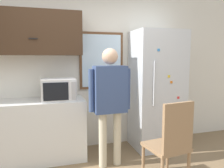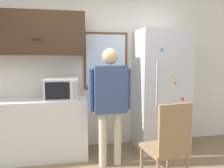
{
  "view_description": "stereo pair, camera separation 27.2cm",
  "coord_description": "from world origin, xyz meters",
  "views": [
    {
      "loc": [
        -0.58,
        -1.85,
        1.52
      ],
      "look_at": [
        0.23,
        0.95,
        1.16
      ],
      "focal_mm": 35.0,
      "sensor_mm": 36.0,
      "label": 1
    },
    {
      "loc": [
        -0.32,
        -1.92,
        1.52
      ],
      "look_at": [
        0.23,
        0.95,
        1.16
      ],
      "focal_mm": 35.0,
      "sensor_mm": 36.0,
      "label": 2
    }
  ],
  "objects": [
    {
      "name": "back_wall",
      "position": [
        0.0,
        1.76,
        1.35
      ],
      "size": [
        6.0,
        0.06,
        2.7
      ],
      "color": "silver",
      "rests_on": "ground_plane"
    },
    {
      "name": "person",
      "position": [
        0.21,
        0.97,
        1.0
      ],
      "size": [
        0.59,
        0.23,
        1.64
      ],
      "rotation": [
        0.0,
        0.0,
        0.03
      ],
      "color": "beige",
      "rests_on": "ground_plane"
    },
    {
      "name": "chair",
      "position": [
        0.78,
        0.33,
        0.54
      ],
      "size": [
        0.51,
        0.51,
        1.02
      ],
      "rotation": [
        0.0,
        0.0,
        3.29
      ],
      "color": "#997551",
      "rests_on": "ground_plane"
    },
    {
      "name": "window",
      "position": [
        0.27,
        1.72,
        1.46
      ],
      "size": [
        0.74,
        0.05,
        0.94
      ],
      "color": "brown"
    },
    {
      "name": "refrigerator",
      "position": [
        1.14,
        1.41,
        0.97
      ],
      "size": [
        0.8,
        0.66,
        1.95
      ],
      "color": "silver",
      "rests_on": "ground_plane"
    },
    {
      "name": "microwave",
      "position": [
        -0.45,
        1.36,
        1.06
      ],
      "size": [
        0.48,
        0.41,
        0.32
      ],
      "color": "white",
      "rests_on": "counter"
    },
    {
      "name": "counter",
      "position": [
        -1.14,
        1.43,
        0.45
      ],
      "size": [
        2.12,
        0.6,
        0.9
      ],
      "color": "silver",
      "rests_on": "ground_plane"
    },
    {
      "name": "upper_cabinets",
      "position": [
        -1.14,
        1.57,
        1.87
      ],
      "size": [
        2.12,
        0.35,
        0.64
      ],
      "color": "#3D2819"
    }
  ]
}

